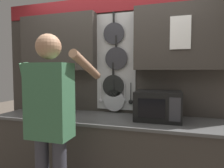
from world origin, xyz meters
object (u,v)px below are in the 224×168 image
object	(u,v)px
microwave	(158,106)
knife_block	(65,106)
utensil_crock	(35,105)
person	(51,116)

from	to	relation	value
microwave	knife_block	distance (m)	1.14
utensil_crock	person	world-z (taller)	person
knife_block	person	xyz separation A→B (m)	(0.27, -0.71, 0.05)
microwave	utensil_crock	bearing A→B (deg)	179.91
microwave	knife_block	bearing A→B (deg)	179.97
utensil_crock	knife_block	bearing A→B (deg)	-0.26
knife_block	utensil_crock	world-z (taller)	utensil_crock
knife_block	person	distance (m)	0.76
microwave	knife_block	world-z (taller)	microwave
knife_block	utensil_crock	size ratio (longest dim) A/B	0.72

